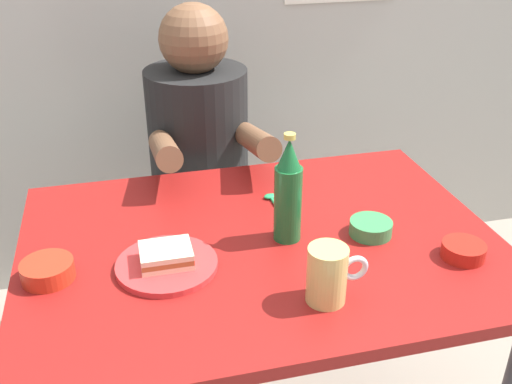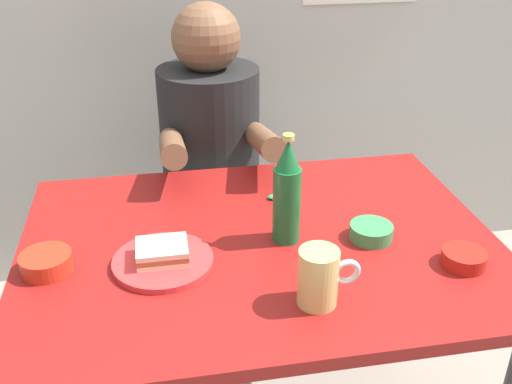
{
  "view_description": "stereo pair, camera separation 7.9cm",
  "coord_description": "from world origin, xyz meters",
  "views": [
    {
      "loc": [
        -0.29,
        -1.11,
        1.48
      ],
      "look_at": [
        0.0,
        0.05,
        0.84
      ],
      "focal_mm": 41.04,
      "sensor_mm": 36.0,
      "label": 1
    },
    {
      "loc": [
        -0.21,
        -1.13,
        1.48
      ],
      "look_at": [
        0.0,
        0.05,
        0.84
      ],
      "focal_mm": 41.04,
      "sensor_mm": 36.0,
      "label": 2
    }
  ],
  "objects": [
    {
      "name": "sauce_bowl_chili",
      "position": [
        -0.47,
        -0.04,
        0.76
      ],
      "size": [
        0.11,
        0.11,
        0.04
      ],
      "color": "red",
      "rests_on": "dining_table"
    },
    {
      "name": "sambal_bowl_red",
      "position": [
        0.42,
        -0.18,
        0.76
      ],
      "size": [
        0.1,
        0.1,
        0.03
      ],
      "color": "#B21E14",
      "rests_on": "dining_table"
    },
    {
      "name": "spoon",
      "position": [
        0.07,
        0.17,
        0.75
      ],
      "size": [
        0.04,
        0.12,
        0.01
      ],
      "color": "#26A559",
      "rests_on": "dining_table"
    },
    {
      "name": "plate_orange",
      "position": [
        -0.22,
        -0.06,
        0.75
      ],
      "size": [
        0.22,
        0.22,
        0.01
      ],
      "primitive_type": "cylinder",
      "color": "red",
      "rests_on": "dining_table"
    },
    {
      "name": "dining_table",
      "position": [
        0.0,
        0.0,
        0.65
      ],
      "size": [
        1.1,
        0.8,
        0.74
      ],
      "color": "maroon",
      "rests_on": "ground"
    },
    {
      "name": "sandwich",
      "position": [
        -0.22,
        -0.06,
        0.77
      ],
      "size": [
        0.11,
        0.09,
        0.04
      ],
      "color": "beige",
      "rests_on": "plate_orange"
    },
    {
      "name": "stool",
      "position": [
        -0.05,
        0.63,
        0.35
      ],
      "size": [
        0.34,
        0.34,
        0.45
      ],
      "color": "#4C4C51",
      "rests_on": "ground"
    },
    {
      "name": "person_seated",
      "position": [
        -0.05,
        0.62,
        0.77
      ],
      "size": [
        0.33,
        0.56,
        0.72
      ],
      "color": "black",
      "rests_on": "stool"
    },
    {
      "name": "beer_bottle",
      "position": [
        0.06,
        -0.01,
        0.86
      ],
      "size": [
        0.06,
        0.06,
        0.26
      ],
      "color": "#19602D",
      "rests_on": "dining_table"
    },
    {
      "name": "dip_bowl_green",
      "position": [
        0.26,
        -0.04,
        0.76
      ],
      "size": [
        0.1,
        0.1,
        0.03
      ],
      "color": "#388C4C",
      "rests_on": "dining_table"
    },
    {
      "name": "beer_mug",
      "position": [
        0.07,
        -0.24,
        0.8
      ],
      "size": [
        0.13,
        0.08,
        0.12
      ],
      "color": "#D1BC66",
      "rests_on": "dining_table"
    }
  ]
}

